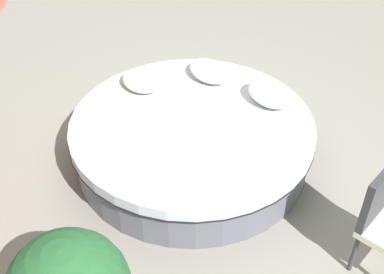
# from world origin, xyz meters

# --- Properties ---
(ground_plane) EXTENTS (16.00, 16.00, 0.00)m
(ground_plane) POSITION_xyz_m (0.00, 0.00, 0.00)
(ground_plane) COLOR gray
(round_bed) EXTENTS (2.46, 2.46, 0.51)m
(round_bed) POSITION_xyz_m (0.00, 0.00, 0.26)
(round_bed) COLOR #595966
(round_bed) RESTS_ON ground_plane
(throw_pillow_0) EXTENTS (0.54, 0.39, 0.22)m
(throw_pillow_0) POSITION_xyz_m (-0.19, -0.86, 0.62)
(throw_pillow_0) COLOR white
(throw_pillow_0) RESTS_ON round_bed
(throw_pillow_1) EXTENTS (0.55, 0.37, 0.16)m
(throw_pillow_1) POSITION_xyz_m (0.56, -0.63, 0.59)
(throw_pillow_1) COLOR beige
(throw_pillow_1) RESTS_ON round_bed
(throw_pillow_2) EXTENTS (0.50, 0.38, 0.15)m
(throw_pillow_2) POSITION_xyz_m (0.84, 0.08, 0.58)
(throw_pillow_2) COLOR beige
(throw_pillow_2) RESTS_ON round_bed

